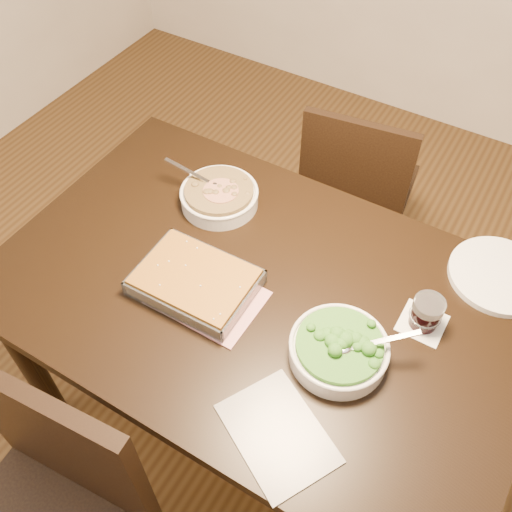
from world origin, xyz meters
TOP-DOWN VIEW (x-y plane):
  - ground at (0.00, 0.00)m, footprint 4.00×4.00m
  - table at (0.00, 0.00)m, footprint 1.40×0.90m
  - magazine_a at (-0.10, -0.09)m, footprint 0.28×0.20m
  - magazine_b at (0.23, -0.32)m, footprint 0.31×0.28m
  - coaster at (0.40, 0.12)m, footprint 0.11×0.11m
  - stew_bowl at (-0.26, 0.21)m, footprint 0.26×0.23m
  - broccoli_bowl at (0.26, -0.08)m, footprint 0.24×0.24m
  - baking_dish at (-0.15, -0.08)m, footprint 0.31×0.23m
  - wine_tumbler at (0.40, 0.12)m, footprint 0.08×0.08m
  - dinner_plate at (0.53, 0.36)m, footprint 0.26×0.26m
  - chair_far at (-0.04, 0.79)m, footprint 0.44×0.44m

SIDE VIEW (x-z plane):
  - ground at x=0.00m, z-range 0.00..0.00m
  - chair_far at x=-0.04m, z-range 0.05..0.88m
  - table at x=0.00m, z-range 0.28..1.03m
  - coaster at x=0.40m, z-range 0.75..0.75m
  - magazine_b at x=0.23m, z-range 0.75..0.75m
  - magazine_a at x=-0.10m, z-range 0.75..0.76m
  - dinner_plate at x=0.53m, z-range 0.75..0.77m
  - baking_dish at x=-0.15m, z-range 0.75..0.80m
  - stew_bowl at x=-0.26m, z-range 0.74..0.83m
  - broccoli_bowl at x=0.26m, z-range 0.74..0.83m
  - wine_tumbler at x=0.40m, z-range 0.75..0.84m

